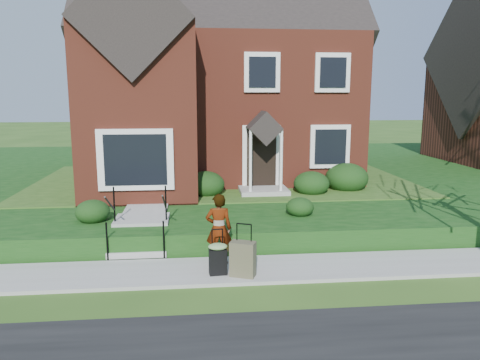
{
  "coord_description": "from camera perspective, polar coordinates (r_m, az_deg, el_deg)",
  "views": [
    {
      "loc": [
        -1.13,
        -9.79,
        3.87
      ],
      "look_at": [
        0.06,
        2.0,
        1.7
      ],
      "focal_mm": 35.0,
      "sensor_mm": 36.0,
      "label": 1
    }
  ],
  "objects": [
    {
      "name": "front_steps",
      "position": [
        12.2,
        -12.06,
        -6.04
      ],
      "size": [
        1.4,
        2.02,
        1.5
      ],
      "color": "#9E9B93",
      "rests_on": "ground"
    },
    {
      "name": "walkway",
      "position": [
        15.2,
        -10.82,
        -2.13
      ],
      "size": [
        1.2,
        6.0,
        0.06
      ],
      "primitive_type": "cube",
      "color": "#9E9B93",
      "rests_on": "terrace"
    },
    {
      "name": "suitcase_black",
      "position": [
        10.09,
        -2.71,
        -9.37
      ],
      "size": [
        0.44,
        0.37,
        1.0
      ],
      "rotation": [
        0.0,
        0.0,
        0.09
      ],
      "color": "black",
      "rests_on": "sidewalk"
    },
    {
      "name": "ground",
      "position": [
        10.59,
        0.77,
        -11.08
      ],
      "size": [
        120.0,
        120.0,
        0.0
      ],
      "primitive_type": "plane",
      "color": "#2D5119",
      "rests_on": "ground"
    },
    {
      "name": "sidewalk",
      "position": [
        10.57,
        0.77,
        -10.88
      ],
      "size": [
        60.0,
        1.6,
        0.08
      ],
      "primitive_type": "cube",
      "color": "#9E9B93",
      "rests_on": "ground"
    },
    {
      "name": "woman",
      "position": [
        10.62,
        -2.61,
        -5.95
      ],
      "size": [
        0.59,
        0.39,
        1.62
      ],
      "primitive_type": "imported",
      "rotation": [
        0.0,
        0.0,
        3.14
      ],
      "color": "#999999",
      "rests_on": "sidewalk"
    },
    {
      "name": "terrace",
      "position": [
        21.61,
        8.03,
        0.76
      ],
      "size": [
        44.0,
        20.0,
        0.6
      ],
      "primitive_type": "cube",
      "color": "#103B10",
      "rests_on": "ground"
    },
    {
      "name": "suitcase_olive",
      "position": [
        10.0,
        0.35,
        -9.59
      ],
      "size": [
        0.59,
        0.47,
        1.13
      ],
      "rotation": [
        0.0,
        0.0,
        -0.38
      ],
      "color": "brown",
      "rests_on": "sidewalk"
    },
    {
      "name": "main_house",
      "position": [
        19.47,
        -3.16,
        14.45
      ],
      "size": [
        10.4,
        10.2,
        9.4
      ],
      "color": "maroon",
      "rests_on": "terrace"
    },
    {
      "name": "foundation_shrubs",
      "position": [
        15.31,
        -1.25,
        -0.15
      ],
      "size": [
        9.66,
        4.54,
        1.08
      ],
      "color": "black",
      "rests_on": "terrace"
    }
  ]
}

